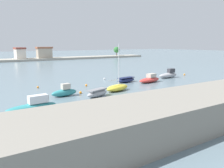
% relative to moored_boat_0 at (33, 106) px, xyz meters
% --- Properties ---
extents(ground_plane, '(400.00, 400.00, 0.00)m').
position_rel_moored_boat_0_xyz_m(ground_plane, '(14.63, -3.55, -0.54)').
color(ground_plane, slate).
extents(seawall_embankment, '(73.38, 6.73, 2.68)m').
position_rel_moored_boat_0_xyz_m(seawall_embankment, '(14.63, -11.90, 0.79)').
color(seawall_embankment, gray).
rests_on(seawall_embankment, ground).
extents(moored_boat_0, '(5.48, 1.85, 1.61)m').
position_rel_moored_boat_0_xyz_m(moored_boat_0, '(0.00, 0.00, 0.00)').
color(moored_boat_0, teal).
rests_on(moored_boat_0, ground).
extents(moored_boat_1, '(3.72, 1.34, 1.72)m').
position_rel_moored_boat_0_xyz_m(moored_boat_1, '(5.44, 4.59, 0.07)').
color(moored_boat_1, teal).
rests_on(moored_boat_1, ground).
extents(moored_boat_2, '(3.92, 2.34, 1.04)m').
position_rel_moored_boat_0_xyz_m(moored_boat_2, '(9.04, 1.90, -0.05)').
color(moored_boat_2, '#9E9EA3').
rests_on(moored_boat_2, ground).
extents(moored_boat_3, '(4.68, 2.71, 7.06)m').
position_rel_moored_boat_0_xyz_m(moored_boat_3, '(13.46, 3.52, -0.02)').
color(moored_boat_3, yellow).
rests_on(moored_boat_3, ground).
extents(moored_boat_4, '(4.39, 2.05, 0.91)m').
position_rel_moored_boat_0_xyz_m(moored_boat_4, '(19.39, 9.18, -0.11)').
color(moored_boat_4, navy).
rests_on(moored_boat_4, ground).
extents(moored_boat_5, '(5.50, 2.58, 1.60)m').
position_rel_moored_boat_0_xyz_m(moored_boat_5, '(22.98, 6.69, 0.01)').
color(moored_boat_5, '#C63833').
rests_on(moored_boat_5, ground).
extents(moored_boat_6, '(5.08, 1.55, 1.89)m').
position_rel_moored_boat_0_xyz_m(moored_boat_6, '(30.15, 8.77, 0.11)').
color(moored_boat_6, '#9E9EA3').
rests_on(moored_boat_6, ground).
extents(mooring_buoy_0, '(0.36, 0.36, 0.36)m').
position_rel_moored_boat_0_xyz_m(mooring_buoy_0, '(11.31, 9.57, -0.36)').
color(mooring_buoy_0, orange).
rests_on(mooring_buoy_0, ground).
extents(mooring_buoy_1, '(0.39, 0.39, 0.39)m').
position_rel_moored_boat_0_xyz_m(mooring_buoy_1, '(7.92, 4.77, -0.35)').
color(mooring_buoy_1, orange).
rests_on(mooring_buoy_1, ground).
extents(mooring_buoy_2, '(0.38, 0.38, 0.38)m').
position_rel_moored_boat_0_xyz_m(mooring_buoy_2, '(36.06, 9.45, -0.36)').
color(mooring_buoy_2, orange).
rests_on(mooring_buoy_2, ground).
extents(mooring_buoy_3, '(0.34, 0.34, 0.34)m').
position_rel_moored_boat_0_xyz_m(mooring_buoy_3, '(4.05, 12.40, -0.37)').
color(mooring_buoy_3, orange).
rests_on(mooring_buoy_3, ground).
extents(mooring_buoy_4, '(0.37, 0.37, 0.37)m').
position_rel_moored_boat_0_xyz_m(mooring_buoy_4, '(17.58, 13.90, -0.36)').
color(mooring_buoy_4, white).
rests_on(mooring_buoy_4, ground).
extents(distant_shoreline, '(122.64, 8.79, 6.10)m').
position_rel_moored_boat_0_xyz_m(distant_shoreline, '(12.35, 75.17, 0.70)').
color(distant_shoreline, '#9E998C').
rests_on(distant_shoreline, ground).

